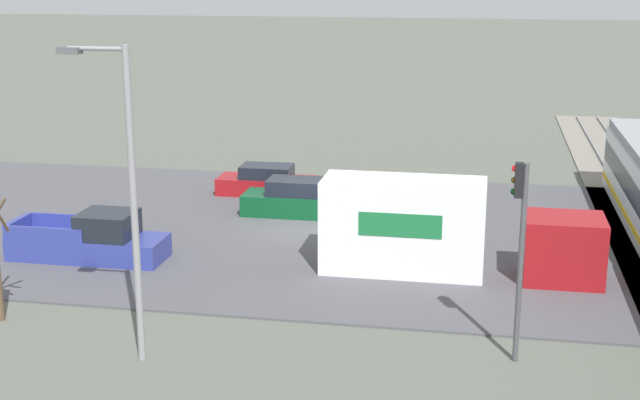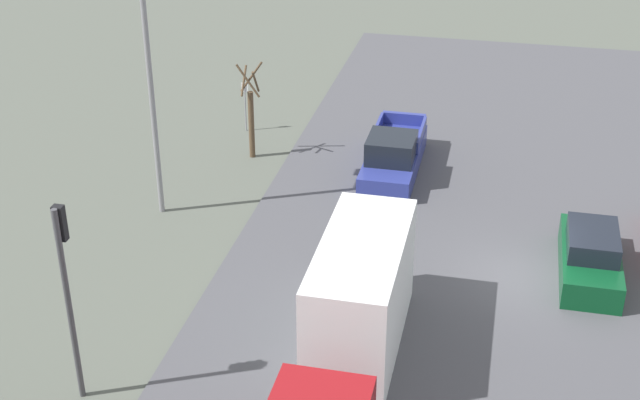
{
  "view_description": "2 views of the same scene",
  "coord_description": "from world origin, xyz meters",
  "px_view_note": "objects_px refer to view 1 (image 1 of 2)",
  "views": [
    {
      "loc": [
        35.22,
        7.37,
        10.8
      ],
      "look_at": [
        7.14,
        2.1,
        3.28
      ],
      "focal_mm": 50.0,
      "sensor_mm": 36.0,
      "label": 1
    },
    {
      "loc": [
        0.97,
        25.56,
        15.85
      ],
      "look_at": [
        6.33,
        1.9,
        3.19
      ],
      "focal_mm": 50.0,
      "sensor_mm": 36.0,
      "label": 2
    }
  ],
  "objects_px": {
    "pickup_truck": "(91,241)",
    "box_truck": "(441,231)",
    "sedan_car_0": "(267,182)",
    "traffic_light_pole": "(520,236)",
    "street_lamp_near_crossing": "(126,186)",
    "sedan_car_1": "(296,200)"
  },
  "relations": [
    {
      "from": "traffic_light_pole",
      "to": "street_lamp_near_crossing",
      "type": "bearing_deg",
      "value": -80.03
    },
    {
      "from": "box_truck",
      "to": "sedan_car_0",
      "type": "xyz_separation_m",
      "value": [
        -10.0,
        -8.9,
        -0.98
      ]
    },
    {
      "from": "pickup_truck",
      "to": "sedan_car_0",
      "type": "distance_m",
      "value": 11.56
    },
    {
      "from": "box_truck",
      "to": "traffic_light_pole",
      "type": "xyz_separation_m",
      "value": [
        6.91,
        2.44,
        2.03
      ]
    },
    {
      "from": "sedan_car_0",
      "to": "sedan_car_1",
      "type": "distance_m",
      "value": 3.96
    },
    {
      "from": "sedan_car_1",
      "to": "pickup_truck",
      "type": "bearing_deg",
      "value": 139.88
    },
    {
      "from": "box_truck",
      "to": "street_lamp_near_crossing",
      "type": "distance_m",
      "value": 12.4
    },
    {
      "from": "box_truck",
      "to": "sedan_car_1",
      "type": "height_order",
      "value": "box_truck"
    },
    {
      "from": "pickup_truck",
      "to": "sedan_car_0",
      "type": "xyz_separation_m",
      "value": [
        -10.79,
        4.14,
        -0.11
      ]
    },
    {
      "from": "pickup_truck",
      "to": "box_truck",
      "type": "bearing_deg",
      "value": 93.47
    },
    {
      "from": "street_lamp_near_crossing",
      "to": "sedan_car_0",
      "type": "bearing_deg",
      "value": -177.51
    },
    {
      "from": "sedan_car_0",
      "to": "street_lamp_near_crossing",
      "type": "relative_size",
      "value": 0.53
    },
    {
      "from": "box_truck",
      "to": "pickup_truck",
      "type": "height_order",
      "value": "box_truck"
    },
    {
      "from": "box_truck",
      "to": "pickup_truck",
      "type": "xyz_separation_m",
      "value": [
        0.79,
        -13.04,
        -0.87
      ]
    },
    {
      "from": "traffic_light_pole",
      "to": "sedan_car_0",
      "type": "bearing_deg",
      "value": -146.17
    },
    {
      "from": "pickup_truck",
      "to": "traffic_light_pole",
      "type": "xyz_separation_m",
      "value": [
        6.12,
        15.47,
        2.9
      ]
    },
    {
      "from": "pickup_truck",
      "to": "traffic_light_pole",
      "type": "distance_m",
      "value": 16.89
    },
    {
      "from": "sedan_car_1",
      "to": "traffic_light_pole",
      "type": "relative_size",
      "value": 0.81
    },
    {
      "from": "box_truck",
      "to": "sedan_car_1",
      "type": "xyz_separation_m",
      "value": [
        -6.66,
        -6.75,
        -0.9
      ]
    },
    {
      "from": "sedan_car_0",
      "to": "sedan_car_1",
      "type": "height_order",
      "value": "sedan_car_1"
    },
    {
      "from": "sedan_car_0",
      "to": "traffic_light_pole",
      "type": "xyz_separation_m",
      "value": [
        16.91,
        11.33,
        3.01
      ]
    },
    {
      "from": "traffic_light_pole",
      "to": "pickup_truck",
      "type": "bearing_deg",
      "value": -111.59
    }
  ]
}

